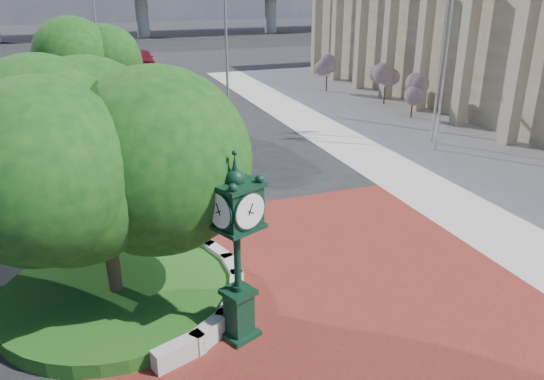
{
  "coord_description": "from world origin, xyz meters",
  "views": [
    {
      "loc": [
        -5.29,
        -12.8,
        8.07
      ],
      "look_at": [
        -0.02,
        1.5,
        1.97
      ],
      "focal_mm": 35.0,
      "sensor_mm": 36.0,
      "label": 1
    }
  ],
  "objects": [
    {
      "name": "plaza",
      "position": [
        0.0,
        -1.0,
        0.02
      ],
      "size": [
        12.0,
        12.0,
        0.04
      ],
      "primitive_type": "cube",
      "color": "maroon",
      "rests_on": "ground"
    },
    {
      "name": "ground",
      "position": [
        0.0,
        0.0,
        0.0
      ],
      "size": [
        200.0,
        200.0,
        0.0
      ],
      "primitive_type": "plane",
      "color": "black",
      "rests_on": "ground"
    },
    {
      "name": "street_lamp_near",
      "position": [
        4.75,
        22.69,
        5.7
      ],
      "size": [
        2.18,
        0.27,
        9.73
      ],
      "color": "slate",
      "rests_on": "ground"
    },
    {
      "name": "planter_wall",
      "position": [
        -2.71,
        -0.0,
        0.27
      ],
      "size": [
        2.96,
        6.77,
        0.54
      ],
      "color": "#9E9B93",
      "rests_on": "ground"
    },
    {
      "name": "shrub_near",
      "position": [
        13.97,
        14.46,
        1.59
      ],
      "size": [
        1.2,
        1.2,
        2.2
      ],
      "color": "#38281C",
      "rests_on": "ground"
    },
    {
      "name": "shrub_far",
      "position": [
        12.65,
        23.82,
        1.59
      ],
      "size": [
        1.2,
        1.2,
        2.2
      ],
      "color": "#38281C",
      "rests_on": "ground"
    },
    {
      "name": "sidewalk",
      "position": [
        16.0,
        10.0,
        0.02
      ],
      "size": [
        20.0,
        50.0,
        0.04
      ],
      "primitive_type": "cube",
      "color": "#9E9B93",
      "rests_on": "ground"
    },
    {
      "name": "street_lamp_far",
      "position": [
        -2.56,
        43.46,
        5.18
      ],
      "size": [
        1.98,
        0.25,
        8.84
      ],
      "color": "slate",
      "rests_on": "ground"
    },
    {
      "name": "parked_car",
      "position": [
        1.14,
        41.03,
        0.81
      ],
      "size": [
        2.04,
        4.81,
        1.62
      ],
      "primitive_type": "imported",
      "rotation": [
        0.0,
        0.0,
        -0.03
      ],
      "color": "#5C0D18",
      "rests_on": "ground"
    },
    {
      "name": "post_clock",
      "position": [
        -2.36,
        -2.57,
        2.55
      ],
      "size": [
        1.21,
        1.21,
        4.64
      ],
      "color": "black",
      "rests_on": "ground"
    },
    {
      "name": "tree_street",
      "position": [
        -4.0,
        18.0,
        3.24
      ],
      "size": [
        4.4,
        4.4,
        5.45
      ],
      "color": "#38281C",
      "rests_on": "ground"
    },
    {
      "name": "shrub_mid",
      "position": [
        14.39,
        18.35,
        1.59
      ],
      "size": [
        1.2,
        1.2,
        2.2
      ],
      "color": "#38281C",
      "rests_on": "ground"
    },
    {
      "name": "tree_planter",
      "position": [
        -5.0,
        0.0,
        3.72
      ],
      "size": [
        5.2,
        5.2,
        6.33
      ],
      "color": "#38281C",
      "rests_on": "ground"
    },
    {
      "name": "grass_bed",
      "position": [
        -5.0,
        0.0,
        0.2
      ],
      "size": [
        6.1,
        6.1,
        0.4
      ],
      "primitive_type": "cylinder",
      "color": "#154915",
      "rests_on": "ground"
    },
    {
      "name": "flagpole_a",
      "position": [
        11.85,
        9.45,
        4.6
      ],
      "size": [
        1.4,
        0.18,
        8.99
      ],
      "color": "silver",
      "rests_on": "ground"
    },
    {
      "name": "flagpole_b",
      "position": [
        11.29,
        8.38,
        4.68
      ],
      "size": [
        1.41,
        0.33,
        9.14
      ],
      "color": "silver",
      "rests_on": "ground"
    }
  ]
}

